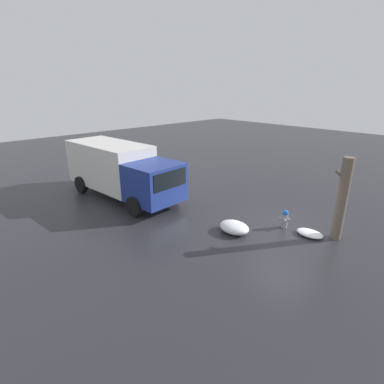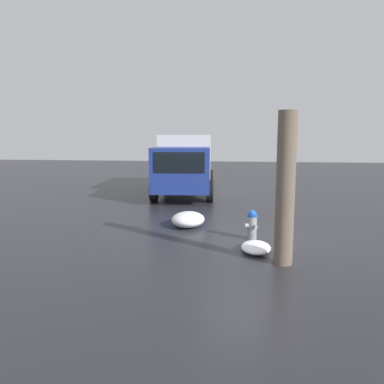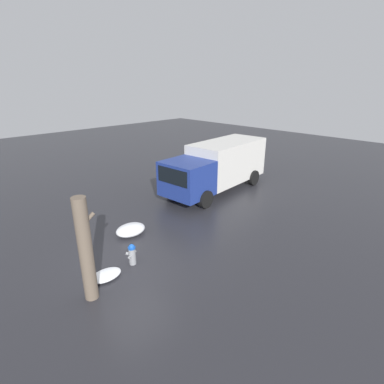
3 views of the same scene
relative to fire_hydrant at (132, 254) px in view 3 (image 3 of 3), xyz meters
The scene contains 6 objects.
ground_plane 0.39m from the fire_hydrant, 63.00° to the right, with size 60.00×60.00×0.00m, color #28282D.
fire_hydrant is the anchor object (origin of this frame).
tree_trunk 2.25m from the fire_hydrant, 162.09° to the right, with size 0.59×0.39×3.15m.
delivery_truck 8.37m from the fire_hydrant, 20.01° to the left, with size 7.17×2.94×2.69m.
snow_pile_by_hydrant 1.10m from the fire_hydrant, behind, with size 1.02×0.68×0.20m.
snow_pile_curbside 2.16m from the fire_hydrant, 57.65° to the left, with size 1.25×0.96×0.43m.
Camera 3 is at (-4.78, -7.72, 5.97)m, focal length 28.00 mm.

